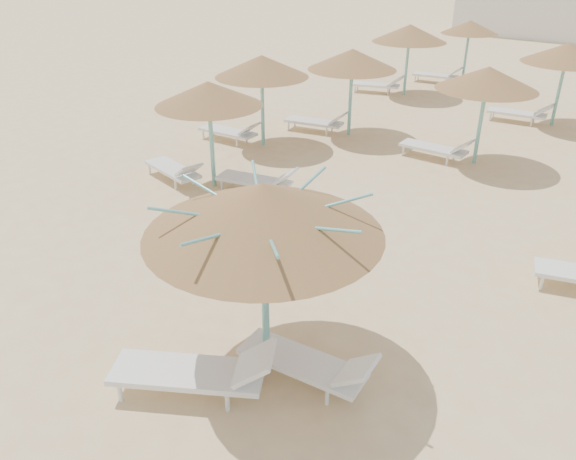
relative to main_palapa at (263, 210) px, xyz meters
The scene contains 6 objects.
ground 2.57m from the main_palapa, 136.58° to the right, with size 120.00×120.00×0.00m, color #DFC588.
main_palapa is the anchor object (origin of this frame).
lounger_main_a 2.43m from the main_palapa, 106.35° to the right, with size 2.31×1.73×0.83m.
lounger_main_b 2.33m from the main_palapa, ahead, with size 2.08×0.79×0.74m.
palapa_field 10.74m from the main_palapa, 87.05° to the left, with size 20.95×17.10×2.72m.
service_hut 35.29m from the main_palapa, 100.29° to the left, with size 8.40×4.40×3.25m.
Camera 1 is at (4.52, -4.87, 5.73)m, focal length 35.00 mm.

